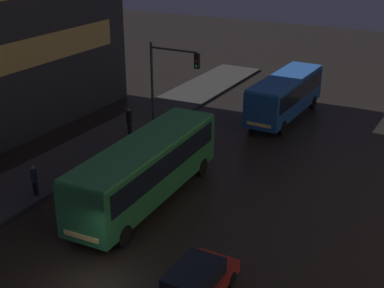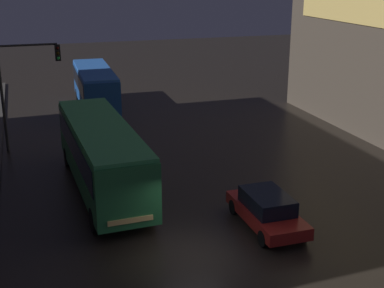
{
  "view_description": "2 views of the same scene",
  "coord_description": "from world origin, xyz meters",
  "px_view_note": "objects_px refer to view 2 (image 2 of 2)",
  "views": [
    {
      "loc": [
        11.18,
        -12.93,
        13.08
      ],
      "look_at": [
        -1.06,
        9.49,
        2.48
      ],
      "focal_mm": 50.0,
      "sensor_mm": 36.0,
      "label": 1
    },
    {
      "loc": [
        -5.44,
        -16.55,
        10.1
      ],
      "look_at": [
        2.05,
        6.81,
        1.96
      ],
      "focal_mm": 50.0,
      "sensor_mm": 36.0,
      "label": 2
    }
  ],
  "objects_px": {
    "traffic_light_main": "(22,77)",
    "bus_far": "(95,85)",
    "bus_near": "(102,151)",
    "car_taxi": "(267,210)"
  },
  "relations": [
    {
      "from": "bus_far",
      "to": "car_taxi",
      "type": "height_order",
      "value": "bus_far"
    },
    {
      "from": "bus_far",
      "to": "traffic_light_main",
      "type": "distance_m",
      "value": 9.57
    },
    {
      "from": "bus_far",
      "to": "bus_near",
      "type": "bearing_deg",
      "value": 84.64
    },
    {
      "from": "bus_near",
      "to": "traffic_light_main",
      "type": "xyz_separation_m",
      "value": [
        -3.2,
        7.44,
        2.27
      ]
    },
    {
      "from": "bus_near",
      "to": "bus_far",
      "type": "relative_size",
      "value": 1.18
    },
    {
      "from": "traffic_light_main",
      "to": "bus_far",
      "type": "bearing_deg",
      "value": 57.14
    },
    {
      "from": "bus_far",
      "to": "car_taxi",
      "type": "relative_size",
      "value": 2.12
    },
    {
      "from": "bus_near",
      "to": "traffic_light_main",
      "type": "height_order",
      "value": "traffic_light_main"
    },
    {
      "from": "bus_near",
      "to": "bus_far",
      "type": "distance_m",
      "value": 15.34
    },
    {
      "from": "bus_near",
      "to": "car_taxi",
      "type": "xyz_separation_m",
      "value": [
        5.76,
        -5.7,
        -1.27
      ]
    }
  ]
}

